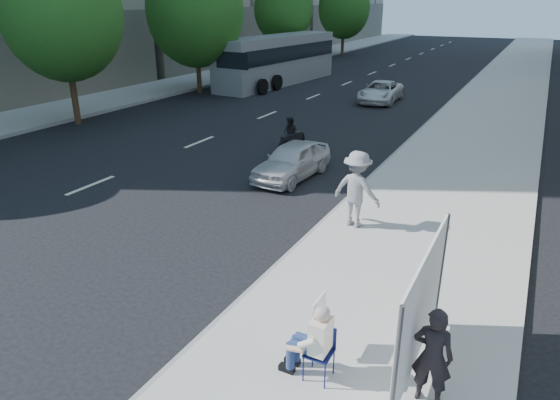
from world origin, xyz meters
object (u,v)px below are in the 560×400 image
Objects in this scene: motorcycle at (291,137)px; white_sedan_mid at (233,81)px; jogger at (357,189)px; white_sedan_far at (381,92)px; pedestrian_woman at (433,356)px; bus at (278,60)px; protest_banner at (421,309)px; seated_protester at (314,336)px; white_sedan_near at (292,160)px.

white_sedan_mid is at bearing 138.73° from motorcycle.
jogger reaches higher than white_sedan_far.
bus is (-16.22, 26.28, 0.69)m from pedestrian_woman.
motorcycle is 0.17× the size of bus.
protest_banner is 28.01m from white_sedan_mid.
pedestrian_woman is 30.89m from bus.
seated_protester is 0.37× the size of white_sedan_mid.
jogger is 18.16m from white_sedan_far.
motorcycle reaches higher than white_sedan_near.
bus is (-8.59, 3.36, 1.04)m from white_sedan_far.
protest_banner reaches higher than jogger.
protest_banner is at bearing 25.48° from seated_protester.
seated_protester is at bearing -57.70° from white_sedan_near.
jogger reaches higher than white_sedan_near.
motorcycle is at bearing 124.70° from protest_banner.
protest_banner reaches higher than motorcycle.
pedestrian_woman reaches higher than seated_protester.
white_sedan_far is at bearing -178.36° from white_sedan_mid.
seated_protester is 0.11× the size of bus.
white_sedan_mid is at bearing 124.90° from seated_protester.
motorcycle is 17.47m from bus.
bus is at bearing 156.28° from white_sedan_far.
white_sedan_mid is 0.83× the size of white_sedan_far.
white_sedan_far is 11.86m from motorcycle.
white_sedan_far is (-4.61, 17.56, -0.56)m from jogger.
motorcycle is (-1.37, 2.70, 0.03)m from white_sedan_near.
pedestrian_woman is 0.52× the size of protest_banner.
protest_banner is at bearing -74.35° from white_sedan_far.
protest_banner is (1.42, 0.68, 0.53)m from seated_protester.
pedestrian_woman is (1.72, 0.28, 0.07)m from seated_protester.
white_sedan_near is 1.00× the size of white_sedan_mid.
bus reaches higher than jogger.
white_sedan_far is 9.28m from bus.
pedestrian_woman is 0.44× the size of white_sedan_mid.
protest_banner reaches higher than seated_protester.
jogger is at bearing 102.92° from seated_protester.
jogger is 0.56× the size of white_sedan_near.
motorcycle is at bearing 121.25° from white_sedan_near.
jogger reaches higher than seated_protester.
white_sedan_near is (-4.59, 8.64, -0.27)m from seated_protester.
bus is at bearing -47.85° from jogger.
motorcycle is at bearing 117.74° from seated_protester.
seated_protester is at bearing -54.51° from motorcycle.
jogger is 24.74m from bus.
white_sedan_mid is (-14.55, 17.07, -0.56)m from jogger.
jogger is 0.98× the size of motorcycle.
protest_banner is at bearing 126.90° from white_sedan_mid.
seated_protester is 0.65× the size of jogger.
jogger is 7.39m from motorcycle.
jogger reaches higher than white_sedan_mid.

